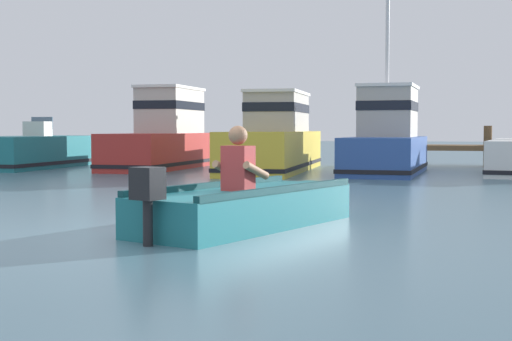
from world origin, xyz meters
The scene contains 6 objects.
ground_plane centered at (0.00, 0.00, 0.00)m, with size 120.00×120.00×0.00m, color slate.
rowboat_with_person centered at (0.84, 1.07, 0.25)m, with size 2.09×3.63×1.19m.
moored_boat_teal centered at (-8.90, 11.96, 0.45)m, with size 2.12×5.01×1.51m.
moored_boat_red centered at (-4.97, 12.86, 0.89)m, with size 1.72×5.84×2.40m.
moored_boat_yellow centered at (-1.52, 12.21, 0.82)m, with size 2.11×6.71×2.19m.
moored_boat_blue centered at (1.54, 11.87, 0.85)m, with size 1.99×4.72×4.74m.
Camera 1 is at (3.11, -7.09, 1.16)m, focal length 50.77 mm.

